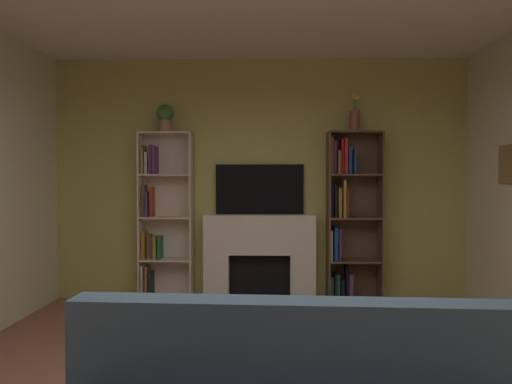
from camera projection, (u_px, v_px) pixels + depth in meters
name	position (u px, v px, depth m)	size (l,w,h in m)	color
wall_back_accent	(260.00, 180.00, 5.74)	(4.99, 0.06, 2.86)	tan
fireplace	(260.00, 256.00, 5.62)	(1.40, 0.53, 1.02)	white
tv	(260.00, 189.00, 5.69)	(1.03, 0.06, 0.59)	black
bookshelf_left	(161.00, 219.00, 5.66)	(0.62, 0.26, 1.99)	beige
bookshelf_right	(347.00, 218.00, 5.59)	(0.62, 0.31, 1.99)	brown
potted_plant	(165.00, 117.00, 5.57)	(0.20, 0.20, 0.32)	#A87553
vase_with_flowers	(355.00, 117.00, 5.52)	(0.11, 0.11, 0.44)	brown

